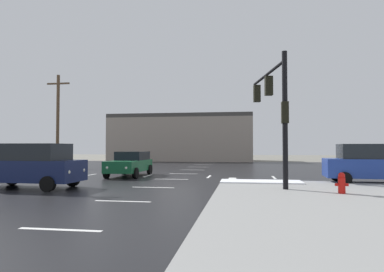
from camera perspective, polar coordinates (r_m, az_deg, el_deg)
ground_plane at (r=21.56m, az=-2.41°, el=-6.93°), size 120.00×120.00×0.00m
road_asphalt at (r=21.56m, az=-2.41°, el=-6.90°), size 44.00×44.00×0.02m
snow_strip_curbside at (r=17.19m, az=11.67°, el=-7.61°), size 4.00×1.60×0.06m
lane_markings at (r=20.01m, az=0.25°, el=-7.26°), size 36.15×36.15×0.01m
traffic_signal_mast at (r=16.04m, az=13.86°, el=5.82°), size 1.29×5.40×5.79m
fire_hydrant at (r=13.95m, az=24.17°, el=-7.31°), size 0.48×0.26×0.79m
strip_building_background at (r=46.29m, az=-1.63°, el=-0.37°), size 19.01×8.00×6.25m
sedan_green at (r=21.99m, az=-10.46°, el=-4.57°), size 2.03×4.54×1.58m
suv_blue at (r=19.32m, az=28.75°, el=-4.05°), size 4.95×2.46×2.03m
suv_navy at (r=17.00m, az=-26.08°, el=-4.41°), size 4.89×2.31×2.03m
utility_pole_far at (r=33.37m, az=-21.92°, el=2.74°), size 2.20×0.28×8.60m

